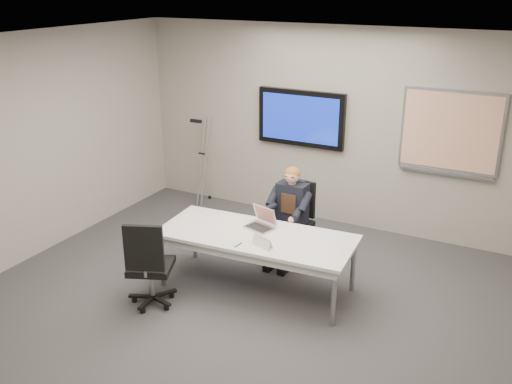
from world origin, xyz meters
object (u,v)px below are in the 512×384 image
at_px(conference_table, 256,241).
at_px(office_chair_near, 151,279).
at_px(laptop, 262,222).
at_px(office_chair_far, 294,233).
at_px(seated_person, 287,226).

height_order(conference_table, office_chair_near, office_chair_near).
height_order(conference_table, laptop, laptop).
distance_m(office_chair_near, laptop, 1.40).
bearing_deg(conference_table, office_chair_far, 84.06).
bearing_deg(seated_person, conference_table, -90.45).
xyz_separation_m(office_chair_far, seated_person, (-0.00, -0.23, 0.19)).
xyz_separation_m(office_chair_near, seated_person, (0.87, 1.61, 0.17)).
distance_m(office_chair_far, seated_person, 0.30).
bearing_deg(office_chair_far, laptop, -89.62).
bearing_deg(office_chair_near, office_chair_far, -138.44).
bearing_deg(office_chair_far, office_chair_near, -109.11).
bearing_deg(office_chair_near, laptop, -149.51).
relative_size(office_chair_near, laptop, 2.66).
relative_size(seated_person, laptop, 3.16).
bearing_deg(office_chair_far, conference_table, -85.72).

